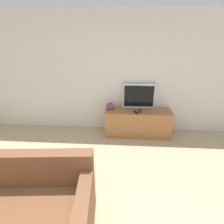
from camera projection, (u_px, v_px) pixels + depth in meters
wall_back at (104, 75)px, 3.86m from camera, size 9.00×0.06×2.60m
tv_stand at (138, 122)px, 3.94m from camera, size 1.44×0.48×0.58m
television at (139, 96)px, 3.90m from camera, size 0.73×0.09×0.55m
couch at (3, 220)px, 1.82m from camera, size 1.93×1.14×0.87m
book_stack at (110, 106)px, 3.91m from camera, size 0.17×0.23×0.11m
remote_on_stand at (140, 111)px, 3.79m from camera, size 0.05×0.19×0.02m
remote_secondary at (136, 112)px, 3.70m from camera, size 0.10×0.16×0.02m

